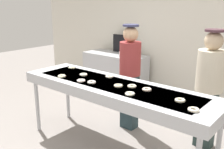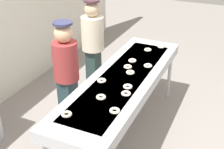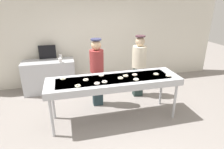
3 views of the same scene
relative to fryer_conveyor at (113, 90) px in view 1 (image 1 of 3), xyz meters
The scene contains 20 objects.
back_wall 2.29m from the fryer_conveyor, 90.00° to the left, with size 8.00×0.12×2.86m, color silver.
fryer_conveyor is the anchor object (origin of this frame).
sugar_donut_0 0.58m from the fryer_conveyor, behind, with size 0.11×0.11×0.03m, color #F1E7CB.
sugar_donut_1 0.16m from the fryer_conveyor, 22.86° to the right, with size 0.11×0.11×0.03m, color #F6EDC5.
sugar_donut_2 0.28m from the fryer_conveyor, ahead, with size 0.11×0.11×0.03m, color #F4E7C1.
sugar_donut_3 0.48m from the fryer_conveyor, ahead, with size 0.11×0.11×0.03m, color #FDE2C9.
sugar_donut_4 0.30m from the fryer_conveyor, 146.10° to the right, with size 0.11×0.11×0.03m, color white.
sugar_donut_5 0.46m from the fryer_conveyor, 25.76° to the right, with size 0.11×0.11×0.03m, color white.
sugar_donut_6 0.44m from the fryer_conveyor, 153.11° to the right, with size 0.11×0.11×0.03m, color white.
sugar_donut_7 0.93m from the fryer_conveyor, ahead, with size 0.11×0.11×0.03m, color #EDE8C5.
sugar_donut_8 0.31m from the fryer_conveyor, 140.26° to the left, with size 0.11×0.11×0.03m, color #F0E0C8.
sugar_donut_9 1.04m from the fryer_conveyor, 168.75° to the left, with size 0.11×0.11×0.03m, color #F7F3C5.
sugar_donut_10 0.79m from the fryer_conveyor, 163.85° to the right, with size 0.11×0.11×0.03m, color #F7F0C5.
sugar_donut_11 1.15m from the fryer_conveyor, ahead, with size 0.11×0.11×0.03m, color white.
worker_baker 0.73m from the fryer_conveyor, 109.03° to the left, with size 0.32×0.32×1.65m.
worker_assistant 1.28m from the fryer_conveyor, 45.00° to the left, with size 0.36×0.36×1.64m.
prep_counter 2.30m from the fryer_conveyor, 128.58° to the left, with size 1.39×0.58×0.90m, color #B7BABF.
paper_cup_0 2.21m from the fryer_conveyor, 118.98° to the left, with size 0.09×0.09×0.12m, color white.
paper_cup_1 1.89m from the fryer_conveyor, 124.77° to the left, with size 0.09×0.09×0.12m, color white.
menu_display 2.46m from the fryer_conveyor, 125.11° to the left, with size 0.46×0.04×0.38m, color black.
Camera 1 is at (2.01, -2.45, 1.97)m, focal length 41.65 mm.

